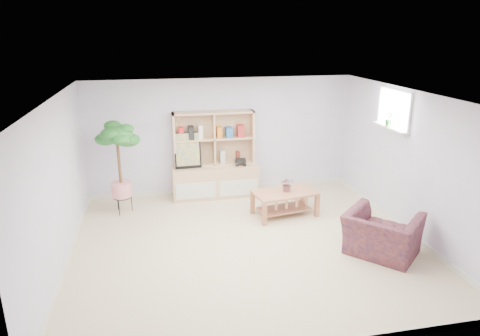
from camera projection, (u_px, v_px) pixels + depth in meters
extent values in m
cube|color=beige|center=(247.00, 245.00, 6.91)|extent=(5.50, 5.00, 0.01)
cube|color=silver|center=(248.00, 96.00, 6.17)|extent=(5.50, 5.00, 0.01)
cube|color=silver|center=(222.00, 136.00, 8.87)|extent=(5.50, 0.01, 2.40)
cube|color=silver|center=(302.00, 254.00, 4.21)|extent=(5.50, 0.01, 2.40)
cube|color=silver|center=(57.00, 187.00, 6.02)|extent=(0.01, 5.00, 2.40)
cube|color=silver|center=(410.00, 164.00, 7.06)|extent=(0.01, 5.00, 2.40)
cube|color=silver|center=(389.00, 128.00, 7.46)|extent=(0.14, 1.00, 0.04)
imported|color=#296A33|center=(287.00, 184.00, 7.87)|extent=(0.28, 0.25, 0.27)
imported|color=#0F133A|center=(382.00, 231.00, 6.50)|extent=(1.37, 1.38, 0.77)
imported|color=#1D7022|center=(389.00, 119.00, 7.45)|extent=(0.16, 0.14, 0.26)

